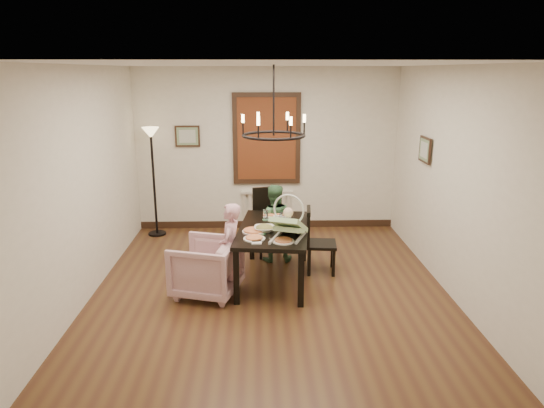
{
  "coord_description": "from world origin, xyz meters",
  "views": [
    {
      "loc": [
        -0.15,
        -5.83,
        2.73
      ],
      "look_at": [
        0.03,
        0.26,
        1.05
      ],
      "focal_mm": 32.0,
      "sensor_mm": 36.0,
      "label": 1
    }
  ],
  "objects_px": {
    "chair_right": "(321,240)",
    "armchair": "(206,267)",
    "chair_far": "(270,222)",
    "elderly_woman": "(230,256)",
    "dining_table": "(274,234)",
    "seated_man": "(273,229)",
    "baby_bouncer": "(289,223)",
    "drinking_glass": "(286,224)",
    "floor_lamp": "(154,184)"
  },
  "relations": [
    {
      "from": "chair_far",
      "to": "floor_lamp",
      "type": "height_order",
      "value": "floor_lamp"
    },
    {
      "from": "floor_lamp",
      "to": "chair_right",
      "type": "bearing_deg",
      "value": -32.53
    },
    {
      "from": "dining_table",
      "to": "baby_bouncer",
      "type": "relative_size",
      "value": 2.93
    },
    {
      "from": "chair_right",
      "to": "elderly_woman",
      "type": "bearing_deg",
      "value": 122.02
    },
    {
      "from": "armchair",
      "to": "drinking_glass",
      "type": "relative_size",
      "value": 5.55
    },
    {
      "from": "elderly_woman",
      "to": "seated_man",
      "type": "xyz_separation_m",
      "value": [
        0.57,
        1.06,
        -0.01
      ]
    },
    {
      "from": "elderly_woman",
      "to": "seated_man",
      "type": "relative_size",
      "value": 1.01
    },
    {
      "from": "elderly_woman",
      "to": "baby_bouncer",
      "type": "xyz_separation_m",
      "value": [
        0.73,
        -0.05,
        0.45
      ]
    },
    {
      "from": "baby_bouncer",
      "to": "drinking_glass",
      "type": "height_order",
      "value": "baby_bouncer"
    },
    {
      "from": "dining_table",
      "to": "chair_far",
      "type": "bearing_deg",
      "value": 97.95
    },
    {
      "from": "seated_man",
      "to": "floor_lamp",
      "type": "height_order",
      "value": "floor_lamp"
    },
    {
      "from": "elderly_woman",
      "to": "floor_lamp",
      "type": "distance_m",
      "value": 2.71
    },
    {
      "from": "dining_table",
      "to": "chair_right",
      "type": "distance_m",
      "value": 0.75
    },
    {
      "from": "chair_right",
      "to": "dining_table",
      "type": "bearing_deg",
      "value": 117.2
    },
    {
      "from": "chair_right",
      "to": "elderly_woman",
      "type": "height_order",
      "value": "elderly_woman"
    },
    {
      "from": "dining_table",
      "to": "armchair",
      "type": "distance_m",
      "value": 0.99
    },
    {
      "from": "armchair",
      "to": "elderly_woman",
      "type": "distance_m",
      "value": 0.33
    },
    {
      "from": "chair_right",
      "to": "baby_bouncer",
      "type": "xyz_separation_m",
      "value": [
        -0.5,
        -0.67,
        0.47
      ]
    },
    {
      "from": "chair_far",
      "to": "drinking_glass",
      "type": "relative_size",
      "value": 7.27
    },
    {
      "from": "dining_table",
      "to": "seated_man",
      "type": "relative_size",
      "value": 1.75
    },
    {
      "from": "chair_right",
      "to": "baby_bouncer",
      "type": "bearing_deg",
      "value": 148.67
    },
    {
      "from": "drinking_glass",
      "to": "elderly_woman",
      "type": "bearing_deg",
      "value": -159.56
    },
    {
      "from": "chair_right",
      "to": "drinking_glass",
      "type": "xyz_separation_m",
      "value": [
        -0.51,
        -0.35,
        0.35
      ]
    },
    {
      "from": "floor_lamp",
      "to": "drinking_glass",
      "type": "bearing_deg",
      "value": -43.8
    },
    {
      "from": "elderly_woman",
      "to": "floor_lamp",
      "type": "height_order",
      "value": "floor_lamp"
    },
    {
      "from": "dining_table",
      "to": "armchair",
      "type": "bearing_deg",
      "value": -148.98
    },
    {
      "from": "baby_bouncer",
      "to": "drinking_glass",
      "type": "relative_size",
      "value": 4.07
    },
    {
      "from": "armchair",
      "to": "drinking_glass",
      "type": "height_order",
      "value": "drinking_glass"
    },
    {
      "from": "chair_right",
      "to": "armchair",
      "type": "relative_size",
      "value": 1.18
    },
    {
      "from": "armchair",
      "to": "elderly_woman",
      "type": "bearing_deg",
      "value": 114.11
    },
    {
      "from": "drinking_glass",
      "to": "floor_lamp",
      "type": "distance_m",
      "value": 2.92
    },
    {
      "from": "seated_man",
      "to": "drinking_glass",
      "type": "relative_size",
      "value": 6.8
    },
    {
      "from": "chair_right",
      "to": "elderly_woman",
      "type": "distance_m",
      "value": 1.37
    },
    {
      "from": "baby_bouncer",
      "to": "dining_table",
      "type": "bearing_deg",
      "value": 134.04
    },
    {
      "from": "armchair",
      "to": "floor_lamp",
      "type": "relative_size",
      "value": 0.43
    },
    {
      "from": "elderly_woman",
      "to": "baby_bouncer",
      "type": "relative_size",
      "value": 1.69
    },
    {
      "from": "chair_right",
      "to": "armchair",
      "type": "xyz_separation_m",
      "value": [
        -1.53,
        -0.66,
        -0.11
      ]
    },
    {
      "from": "seated_man",
      "to": "floor_lamp",
      "type": "xyz_separation_m",
      "value": [
        -1.97,
        1.23,
        0.42
      ]
    },
    {
      "from": "drinking_glass",
      "to": "seated_man",
      "type": "bearing_deg",
      "value": 100.03
    },
    {
      "from": "elderly_woman",
      "to": "baby_bouncer",
      "type": "height_order",
      "value": "baby_bouncer"
    },
    {
      "from": "chair_far",
      "to": "elderly_woman",
      "type": "bearing_deg",
      "value": -124.04
    },
    {
      "from": "baby_bouncer",
      "to": "floor_lamp",
      "type": "bearing_deg",
      "value": 152.48
    },
    {
      "from": "dining_table",
      "to": "elderly_woman",
      "type": "distance_m",
      "value": 0.67
    },
    {
      "from": "chair_right",
      "to": "floor_lamp",
      "type": "distance_m",
      "value": 3.14
    },
    {
      "from": "drinking_glass",
      "to": "armchair",
      "type": "bearing_deg",
      "value": -163.07
    },
    {
      "from": "seated_man",
      "to": "drinking_glass",
      "type": "distance_m",
      "value": 0.87
    },
    {
      "from": "dining_table",
      "to": "chair_right",
      "type": "bearing_deg",
      "value": 28.4
    },
    {
      "from": "chair_far",
      "to": "seated_man",
      "type": "xyz_separation_m",
      "value": [
        0.04,
        -0.25,
        -0.03
      ]
    },
    {
      "from": "dining_table",
      "to": "drinking_glass",
      "type": "distance_m",
      "value": 0.24
    },
    {
      "from": "drinking_glass",
      "to": "chair_far",
      "type": "bearing_deg",
      "value": 99.95
    }
  ]
}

